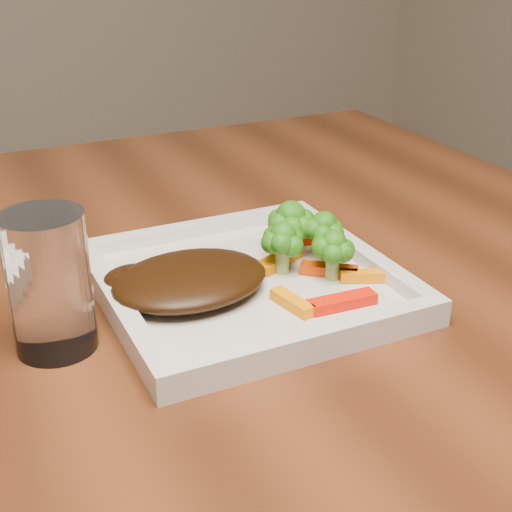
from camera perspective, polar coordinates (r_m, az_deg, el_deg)
name	(u,v)px	position (r m, az deg, el deg)	size (l,w,h in m)	color
plate	(247,287)	(0.69, -0.75, -2.50)	(0.27, 0.27, 0.01)	silver
steak	(190,279)	(0.66, -5.31, -1.87)	(0.15, 0.11, 0.03)	black
broccoli_0	(291,225)	(0.72, 2.79, 2.53)	(0.06, 0.06, 0.07)	#2B7814
broccoli_1	(324,230)	(0.72, 5.44, 2.12)	(0.05, 0.05, 0.06)	#1B6C12
broccoli_2	(333,251)	(0.68, 6.19, 0.43)	(0.05, 0.05, 0.06)	#357313
broccoli_3	(283,243)	(0.69, 2.15, 1.02)	(0.05, 0.05, 0.06)	#387513
carrot_0	(342,302)	(0.64, 6.91, -3.64)	(0.06, 0.02, 0.01)	#F01603
carrot_1	(365,276)	(0.69, 8.74, -1.59)	(0.05, 0.01, 0.01)	orange
carrot_2	(292,302)	(0.64, 2.92, -3.73)	(0.05, 0.01, 0.01)	orange
carrot_3	(309,239)	(0.76, 4.27, 1.40)	(0.05, 0.01, 0.01)	red
carrot_5	(329,270)	(0.70, 5.87, -1.11)	(0.06, 0.01, 0.01)	#D43803
carrot_6	(279,260)	(0.71, 1.88, -0.29)	(0.06, 0.02, 0.01)	orange
drinking_glass	(49,283)	(0.60, -16.19, -2.11)	(0.07, 0.07, 0.12)	white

